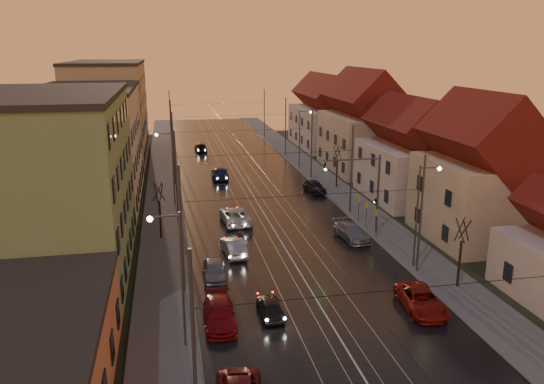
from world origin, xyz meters
TOP-DOWN VIEW (x-y plane):
  - ground at (0.00, 0.00)m, footprint 160.00×160.00m
  - road at (0.00, 40.00)m, footprint 16.00×120.00m
  - sidewalk_left at (-10.00, 40.00)m, footprint 4.00×120.00m
  - sidewalk_right at (10.00, 40.00)m, footprint 4.00×120.00m
  - tram_rail_0 at (-2.20, 40.00)m, footprint 0.06×120.00m
  - tram_rail_1 at (-0.77, 40.00)m, footprint 0.06×120.00m
  - tram_rail_2 at (0.77, 40.00)m, footprint 0.06×120.00m
  - tram_rail_3 at (2.20, 40.00)m, footprint 0.06×120.00m
  - apartment_left_1 at (-17.50, 14.00)m, footprint 10.00×18.00m
  - apartment_left_2 at (-17.50, 34.00)m, footprint 10.00×20.00m
  - apartment_left_3 at (-17.50, 58.00)m, footprint 10.00×24.00m
  - house_right_1 at (17.00, 15.00)m, footprint 8.67×10.20m
  - house_right_2 at (17.00, 28.00)m, footprint 9.18×12.24m
  - house_right_3 at (17.00, 43.00)m, footprint 9.18×14.28m
  - house_right_4 at (17.00, 61.00)m, footprint 9.18×16.32m
  - catenary_pole_l_0 at (-8.60, -6.00)m, footprint 0.16×0.16m
  - catenary_pole_l_1 at (-8.60, 9.00)m, footprint 0.16×0.16m
  - catenary_pole_r_1 at (8.60, 9.00)m, footprint 0.16×0.16m
  - catenary_pole_l_2 at (-8.60, 24.00)m, footprint 0.16×0.16m
  - catenary_pole_r_2 at (8.60, 24.00)m, footprint 0.16×0.16m
  - catenary_pole_l_3 at (-8.60, 39.00)m, footprint 0.16×0.16m
  - catenary_pole_r_3 at (8.60, 39.00)m, footprint 0.16×0.16m
  - catenary_pole_l_4 at (-8.60, 54.00)m, footprint 0.16×0.16m
  - catenary_pole_r_4 at (8.60, 54.00)m, footprint 0.16×0.16m
  - catenary_pole_l_5 at (-8.60, 72.00)m, footprint 0.16×0.16m
  - catenary_pole_r_5 at (8.60, 72.00)m, footprint 0.16×0.16m
  - street_lamp_0 at (-9.10, 2.00)m, footprint 1.75×0.32m
  - street_lamp_1 at (9.10, 10.00)m, footprint 1.75×0.32m
  - street_lamp_2 at (-9.10, 30.00)m, footprint 1.75×0.32m
  - street_lamp_3 at (9.10, 46.00)m, footprint 1.75×0.32m
  - traffic_light_mast at (7.99, 18.00)m, footprint 5.30×0.32m
  - bare_tree_0 at (-10.20, 20.00)m, footprint 1.09×1.09m
  - bare_tree_1 at (10.20, 6.00)m, footprint 1.09×1.09m
  - bare_tree_2 at (10.40, 34.00)m, footprint 1.09×1.09m
  - driving_car_0 at (-3.43, 4.65)m, footprint 1.50×3.60m
  - driving_car_1 at (-4.41, 15.18)m, footprint 1.89×4.38m
  - driving_car_2 at (-3.23, 23.18)m, footprint 2.81×5.54m
  - driving_car_3 at (-2.87, 41.31)m, footprint 2.33×5.23m
  - driving_car_4 at (-4.05, 60.18)m, footprint 1.93×4.37m
  - parked_left_2 at (-6.66, 4.23)m, footprint 2.02×4.71m
  - parked_left_3 at (-6.36, 10.81)m, footprint 1.76×4.11m
  - parked_right_0 at (6.20, 3.51)m, footprint 2.71×5.08m
  - parked_right_1 at (6.22, 16.85)m, footprint 2.46×4.87m
  - parked_right_2 at (7.26, 32.57)m, footprint 2.17×4.33m

SIDE VIEW (x-z plane):
  - ground at x=0.00m, z-range 0.00..0.00m
  - road at x=0.00m, z-range 0.00..0.04m
  - tram_rail_0 at x=-2.20m, z-range 0.04..0.07m
  - tram_rail_1 at x=-0.77m, z-range 0.04..0.07m
  - tram_rail_2 at x=0.77m, z-range 0.04..0.07m
  - tram_rail_3 at x=2.20m, z-range 0.04..0.07m
  - sidewalk_left at x=-10.00m, z-range 0.00..0.15m
  - sidewalk_right at x=10.00m, z-range 0.00..0.15m
  - driving_car_0 at x=-3.43m, z-range 0.00..1.22m
  - parked_left_2 at x=-6.66m, z-range 0.00..1.35m
  - parked_right_1 at x=6.22m, z-range 0.00..1.36m
  - parked_right_0 at x=6.20m, z-range 0.00..1.36m
  - parked_left_3 at x=-6.36m, z-range 0.00..1.39m
  - driving_car_1 at x=-4.41m, z-range 0.00..1.40m
  - parked_right_2 at x=7.26m, z-range 0.00..1.42m
  - driving_car_4 at x=-4.05m, z-range 0.00..1.46m
  - driving_car_3 at x=-2.87m, z-range 0.00..1.49m
  - driving_car_2 at x=-3.23m, z-range 0.00..1.50m
  - bare_tree_0 at x=-10.20m, z-range -0.07..5.04m
  - bare_tree_1 at x=10.20m, z-range -0.07..5.04m
  - bare_tree_2 at x=10.40m, z-range -0.07..5.04m
  - catenary_pole_l_0 at x=-8.60m, z-range 0.00..9.00m
  - catenary_pole_l_1 at x=-8.60m, z-range 0.00..9.00m
  - catenary_pole_r_1 at x=8.60m, z-range 0.00..9.00m
  - catenary_pole_l_2 at x=-8.60m, z-range 0.00..9.00m
  - catenary_pole_r_2 at x=8.60m, z-range 0.00..9.00m
  - catenary_pole_l_3 at x=-8.60m, z-range 0.00..9.00m
  - catenary_pole_r_3 at x=8.60m, z-range 0.00..9.00m
  - catenary_pole_l_4 at x=-8.60m, z-range 0.00..9.00m
  - catenary_pole_r_4 at x=8.60m, z-range 0.00..9.00m
  - catenary_pole_l_5 at x=-8.60m, z-range 0.00..9.00m
  - catenary_pole_r_5 at x=8.60m, z-range 0.00..9.00m
  - traffic_light_mast at x=7.99m, z-range 1.00..8.20m
  - house_right_2 at x=17.00m, z-range 0.04..9.24m
  - street_lamp_0 at x=-9.10m, z-range 0.89..8.89m
  - street_lamp_1 at x=9.10m, z-range 0.89..8.89m
  - street_lamp_2 at x=-9.10m, z-range 0.89..8.89m
  - street_lamp_3 at x=9.10m, z-range 0.89..8.89m
  - house_right_4 at x=17.00m, z-range 0.05..10.05m
  - house_right_1 at x=17.00m, z-range 0.05..10.85m
  - house_right_3 at x=17.00m, z-range 0.05..11.55m
  - apartment_left_2 at x=-17.50m, z-range 0.00..12.00m
  - apartment_left_1 at x=-17.50m, z-range 0.00..13.00m
  - apartment_left_3 at x=-17.50m, z-range 0.00..14.00m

